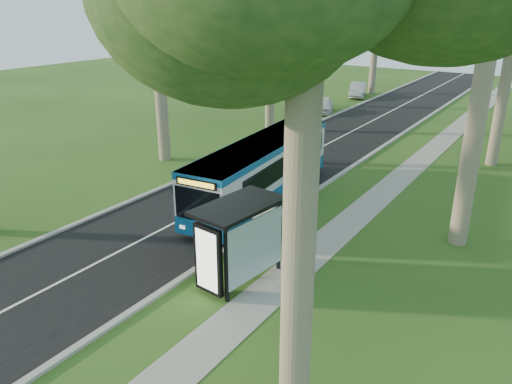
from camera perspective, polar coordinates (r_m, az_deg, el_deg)
ground at (r=19.84m, az=-3.77°, el=-6.94°), size 120.00×120.00×0.00m
road at (r=29.30m, az=2.45°, el=2.54°), size 7.00×100.00×0.02m
kerb_east at (r=27.76m, az=8.66°, el=1.36°), size 0.25×100.00×0.12m
kerb_west at (r=31.13m, az=-3.09°, el=3.74°), size 0.25×100.00×0.12m
centre_line at (r=29.30m, az=2.45°, el=2.56°), size 0.12×100.00×0.00m
footpath at (r=26.77m, az=14.47°, el=0.05°), size 1.50×100.00×0.02m
bus at (r=24.31m, az=0.61°, el=2.42°), size 3.41×11.34×2.96m
bus_stop_sign at (r=17.75m, az=-6.68°, el=-5.52°), size 0.08×0.31×2.20m
bus_shelter at (r=16.78m, az=-2.45°, el=-4.62°), size 2.16×3.51×2.86m
litter_bin at (r=20.58m, az=3.13°, el=-4.42°), size 0.51×0.51×0.90m
car_white at (r=45.17m, az=7.71°, el=9.83°), size 2.98×4.25×1.34m
car_silver at (r=53.38m, az=11.56°, el=11.36°), size 2.75×4.59×1.43m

